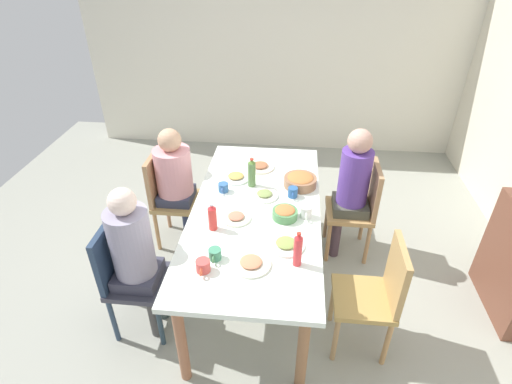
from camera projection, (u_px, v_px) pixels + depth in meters
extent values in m
plane|color=gray|center=(256.00, 282.00, 3.43)|extent=(6.28, 6.28, 0.00)
cube|color=silver|center=(278.00, 49.00, 4.95)|extent=(0.12, 4.85, 2.60)
cube|color=white|center=(256.00, 211.00, 3.02)|extent=(2.02, 0.96, 0.04)
cylinder|color=olive|center=(228.00, 187.00, 4.02)|extent=(0.07, 0.07, 0.73)
cylinder|color=#905A3E|center=(181.00, 342.00, 2.51)|extent=(0.07, 0.07, 0.73)
cylinder|color=olive|center=(303.00, 191.00, 3.96)|extent=(0.07, 0.07, 0.73)
cylinder|color=brown|center=(302.00, 353.00, 2.44)|extent=(0.07, 0.07, 0.73)
cube|color=#A98848|center=(363.00, 299.00, 2.71)|extent=(0.40, 0.40, 0.04)
cylinder|color=tan|center=(387.00, 343.00, 2.67)|extent=(0.04, 0.04, 0.43)
cylinder|color=#AA755A|center=(379.00, 304.00, 2.96)|extent=(0.04, 0.04, 0.43)
cylinder|color=#A88256|center=(335.00, 339.00, 2.70)|extent=(0.04, 0.04, 0.43)
cylinder|color=#AA8554|center=(333.00, 300.00, 2.99)|extent=(0.04, 0.04, 0.43)
cube|color=tan|center=(397.00, 275.00, 2.56)|extent=(0.38, 0.04, 0.45)
cube|color=tan|center=(349.00, 211.00, 3.55)|extent=(0.40, 0.40, 0.04)
cylinder|color=tan|center=(367.00, 245.00, 3.51)|extent=(0.04, 0.04, 0.43)
cylinder|color=tan|center=(363.00, 221.00, 3.80)|extent=(0.04, 0.04, 0.43)
cylinder|color=#AB7C4E|center=(328.00, 242.00, 3.54)|extent=(0.04, 0.04, 0.43)
cylinder|color=#AA7E59|center=(326.00, 219.00, 3.83)|extent=(0.04, 0.04, 0.43)
cube|color=tan|center=(374.00, 190.00, 3.40)|extent=(0.38, 0.04, 0.45)
cylinder|color=#493741|center=(336.00, 235.00, 3.61)|extent=(0.09, 0.09, 0.45)
cylinder|color=#3E3D4A|center=(335.00, 224.00, 3.74)|extent=(0.09, 0.09, 0.45)
cube|color=#45463A|center=(350.00, 206.00, 3.51)|extent=(0.30, 0.30, 0.10)
cylinder|color=#5C3B9B|center=(354.00, 177.00, 3.35)|extent=(0.26, 0.26, 0.49)
sphere|color=tan|center=(360.00, 141.00, 3.17)|extent=(0.20, 0.20, 0.20)
cube|color=#AA864F|center=(177.00, 201.00, 3.68)|extent=(0.40, 0.40, 0.04)
cylinder|color=tan|center=(168.00, 209.00, 3.96)|extent=(0.04, 0.04, 0.43)
cylinder|color=#B38151|center=(157.00, 231.00, 3.67)|extent=(0.04, 0.04, 0.43)
cylinder|color=#A67F4A|center=(201.00, 211.00, 3.93)|extent=(0.04, 0.04, 0.43)
cylinder|color=#A97B4F|center=(193.00, 233.00, 3.65)|extent=(0.04, 0.04, 0.43)
cube|color=tan|center=(155.00, 178.00, 3.57)|extent=(0.38, 0.04, 0.45)
cylinder|color=navy|center=(192.00, 216.00, 3.85)|extent=(0.09, 0.09, 0.45)
cylinder|color=#262F4C|center=(188.00, 226.00, 3.72)|extent=(0.09, 0.09, 0.45)
cube|color=#34384E|center=(177.00, 196.00, 3.65)|extent=(0.30, 0.30, 0.10)
cylinder|color=pink|center=(173.00, 171.00, 3.50)|extent=(0.32, 0.32, 0.42)
sphere|color=tan|center=(169.00, 140.00, 3.34)|extent=(0.20, 0.20, 0.20)
cube|color=#353643|center=(140.00, 281.00, 2.84)|extent=(0.40, 0.40, 0.04)
cylinder|color=#362F53|center=(131.00, 284.00, 3.12)|extent=(0.04, 0.04, 0.43)
cylinder|color=#2A3D54|center=(113.00, 320.00, 2.83)|extent=(0.04, 0.04, 0.43)
cylinder|color=#244248|center=(173.00, 288.00, 3.09)|extent=(0.04, 0.04, 0.43)
cylinder|color=#283C4A|center=(160.00, 324.00, 2.81)|extent=(0.04, 0.04, 0.43)
cube|color=#253752|center=(109.00, 255.00, 2.73)|extent=(0.38, 0.04, 0.45)
cylinder|color=#364848|center=(161.00, 295.00, 3.01)|extent=(0.09, 0.09, 0.45)
cylinder|color=#464443|center=(154.00, 312.00, 2.88)|extent=(0.09, 0.09, 0.45)
cube|color=#383849|center=(138.00, 275.00, 2.81)|extent=(0.30, 0.30, 0.10)
cylinder|color=#948EA6|center=(131.00, 243.00, 2.64)|extent=(0.28, 0.28, 0.50)
sphere|color=beige|center=(122.00, 202.00, 2.46)|extent=(0.18, 0.18, 0.18)
cylinder|color=silver|center=(236.00, 218.00, 2.90)|extent=(0.21, 0.21, 0.01)
ellipsoid|color=#C5775B|center=(236.00, 216.00, 2.89)|extent=(0.12, 0.12, 0.02)
cylinder|color=white|center=(251.00, 264.00, 2.50)|extent=(0.25, 0.25, 0.01)
ellipsoid|color=#D5805B|center=(251.00, 262.00, 2.49)|extent=(0.14, 0.14, 0.02)
cylinder|color=white|center=(286.00, 245.00, 2.65)|extent=(0.25, 0.25, 0.01)
ellipsoid|color=#889C4D|center=(286.00, 243.00, 2.64)|extent=(0.14, 0.14, 0.02)
cylinder|color=beige|center=(260.00, 167.00, 3.53)|extent=(0.25, 0.25, 0.01)
ellipsoid|color=#A46340|center=(260.00, 165.00, 3.52)|extent=(0.14, 0.14, 0.02)
cylinder|color=white|center=(236.00, 178.00, 3.37)|extent=(0.24, 0.24, 0.01)
ellipsoid|color=tan|center=(236.00, 176.00, 3.36)|extent=(0.13, 0.13, 0.02)
cylinder|color=white|center=(265.00, 195.00, 3.15)|extent=(0.22, 0.22, 0.01)
ellipsoid|color=#819553|center=(265.00, 193.00, 3.14)|extent=(0.12, 0.12, 0.02)
cylinder|color=#92664A|center=(300.00, 182.00, 3.26)|extent=(0.27, 0.27, 0.08)
ellipsoid|color=#B7703A|center=(300.00, 178.00, 3.24)|extent=(0.21, 0.21, 0.04)
cylinder|color=#4D8751|center=(285.00, 214.00, 2.90)|extent=(0.18, 0.18, 0.07)
ellipsoid|color=#B9703C|center=(285.00, 210.00, 2.88)|extent=(0.15, 0.15, 0.04)
cylinder|color=#336199|center=(223.00, 187.00, 3.19)|extent=(0.08, 0.08, 0.07)
torus|color=#3C61A0|center=(222.00, 191.00, 3.15)|extent=(0.05, 0.01, 0.05)
cylinder|color=silver|center=(306.00, 212.00, 2.90)|extent=(0.08, 0.08, 0.09)
torus|color=white|center=(306.00, 216.00, 2.86)|extent=(0.05, 0.01, 0.05)
cylinder|color=#418966|center=(215.00, 254.00, 2.54)|extent=(0.08, 0.08, 0.07)
torus|color=#468957|center=(213.00, 260.00, 2.49)|extent=(0.05, 0.01, 0.05)
cylinder|color=#2A5794|center=(293.00, 192.00, 3.13)|extent=(0.08, 0.08, 0.08)
torus|color=#2C5AA4|center=(293.00, 196.00, 3.09)|extent=(0.05, 0.01, 0.05)
cylinder|color=#CB4A46|center=(203.00, 266.00, 2.44)|extent=(0.09, 0.09, 0.08)
torus|color=#D45134|center=(201.00, 272.00, 2.40)|extent=(0.05, 0.01, 0.05)
cylinder|color=red|center=(298.00, 251.00, 2.45)|extent=(0.05, 0.05, 0.21)
cone|color=red|center=(299.00, 236.00, 2.39)|extent=(0.05, 0.05, 0.03)
cylinder|color=red|center=(299.00, 234.00, 2.38)|extent=(0.03, 0.03, 0.01)
cylinder|color=#527640|center=(252.00, 174.00, 3.23)|extent=(0.06, 0.06, 0.21)
cone|color=#517B30|center=(252.00, 161.00, 3.16)|extent=(0.06, 0.06, 0.03)
cylinder|color=red|center=(252.00, 159.00, 3.15)|extent=(0.03, 0.03, 0.01)
cylinder|color=red|center=(213.00, 219.00, 2.76)|extent=(0.06, 0.06, 0.17)
cone|color=red|center=(212.00, 207.00, 2.71)|extent=(0.05, 0.05, 0.03)
cylinder|color=white|center=(211.00, 204.00, 2.70)|extent=(0.03, 0.03, 0.01)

